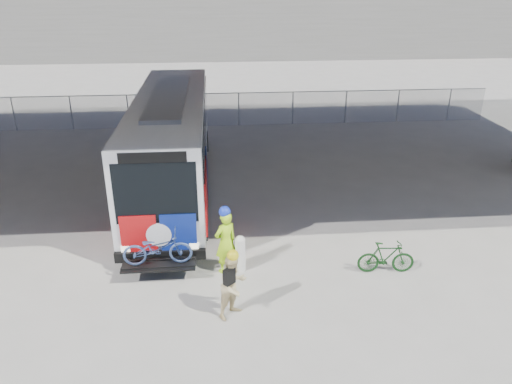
{
  "coord_description": "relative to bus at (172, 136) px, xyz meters",
  "views": [
    {
      "loc": [
        -0.34,
        -14.96,
        7.73
      ],
      "look_at": [
        0.85,
        -0.99,
        1.6
      ],
      "focal_mm": 35.0,
      "sensor_mm": 36.0,
      "label": 1
    }
  ],
  "objects": [
    {
      "name": "bollard",
      "position": [
        2.25,
        -6.31,
        -1.52
      ],
      "size": [
        0.29,
        0.29,
        1.1
      ],
      "color": "white",
      "rests_on": "ground"
    },
    {
      "name": "ground",
      "position": [
        2.0,
        -3.47,
        -2.11
      ],
      "size": [
        160.0,
        160.0,
        0.0
      ],
      "primitive_type": "plane",
      "color": "#9E9991",
      "rests_on": "ground"
    },
    {
      "name": "cyclist_tan",
      "position": [
        1.97,
        -8.32,
        -1.25
      ],
      "size": [
        1.02,
        1.01,
        1.82
      ],
      "rotation": [
        0.0,
        0.0,
        0.73
      ],
      "color": "beige",
      "rests_on": "ground"
    },
    {
      "name": "cyclist_hivis",
      "position": [
        1.84,
        -6.31,
        -1.13
      ],
      "size": [
        0.8,
        0.72,
        2.02
      ],
      "rotation": [
        0.0,
        0.0,
        3.67
      ],
      "color": "#BEFF1A",
      "rests_on": "ground"
    },
    {
      "name": "chainlink_fence",
      "position": [
        2.0,
        8.53,
        -0.68
      ],
      "size": [
        30.0,
        0.06,
        30.0
      ],
      "color": "gray",
      "rests_on": "ground"
    },
    {
      "name": "bike_parked",
      "position": [
        6.3,
        -6.77,
        -1.63
      ],
      "size": [
        1.62,
        0.57,
        0.96
      ],
      "primitive_type": "imported",
      "rotation": [
        0.0,
        0.0,
        1.5
      ],
      "color": "#123A14",
      "rests_on": "ground"
    },
    {
      "name": "bus",
      "position": [
        0.0,
        0.0,
        0.0
      ],
      "size": [
        2.67,
        12.91,
        3.69
      ],
      "color": "silver",
      "rests_on": "ground"
    },
    {
      "name": "overpass",
      "position": [
        2.0,
        0.53,
        4.44
      ],
      "size": [
        40.0,
        16.0,
        7.95
      ],
      "color": "#605E59",
      "rests_on": "ground"
    }
  ]
}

